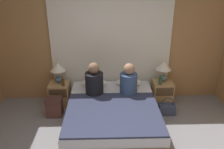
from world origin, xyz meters
name	(u,v)px	position (x,y,z in m)	size (l,w,h in m)	color
wall_back	(111,43)	(0.00, 2.11, 1.25)	(4.91, 0.06, 2.50)	#A37547
curtain_panel	(111,51)	(0.00, 2.05, 1.10)	(2.67, 0.03, 2.21)	silver
bed	(112,115)	(0.00, 1.01, 0.21)	(1.64, 1.98, 0.43)	olive
nightstand_left	(60,94)	(-1.08, 1.77, 0.25)	(0.41, 0.40, 0.49)	tan
nightstand_right	(162,92)	(1.08, 1.77, 0.25)	(0.41, 0.40, 0.49)	tan
lamp_left	(58,69)	(-1.08, 1.83, 0.79)	(0.32, 0.32, 0.43)	slate
lamp_right	(164,68)	(1.08, 1.83, 0.79)	(0.32, 0.32, 0.43)	slate
pillow_left	(94,83)	(-0.36, 1.78, 0.49)	(0.52, 0.35, 0.12)	white
pillow_right	(129,82)	(0.36, 1.78, 0.49)	(0.52, 0.35, 0.12)	white
blanket_on_bed	(113,113)	(0.00, 0.71, 0.45)	(1.58, 1.33, 0.03)	#2D334C
person_left_in_bed	(94,81)	(-0.33, 1.41, 0.70)	(0.34, 0.34, 0.64)	black
person_right_in_bed	(129,81)	(0.32, 1.41, 0.69)	(0.33, 0.33, 0.62)	#38517A
beer_bottle_on_left_stand	(63,82)	(-0.98, 1.66, 0.57)	(0.07, 0.07, 0.20)	#513819
beer_bottle_on_right_stand	(160,81)	(0.99, 1.66, 0.57)	(0.07, 0.07, 0.21)	#2D4C28
backpack_on_floor	(54,106)	(-1.12, 1.34, 0.22)	(0.29, 0.26, 0.38)	brown
handbag_on_floor	(167,109)	(1.09, 1.33, 0.12)	(0.32, 0.18, 0.37)	#333D56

